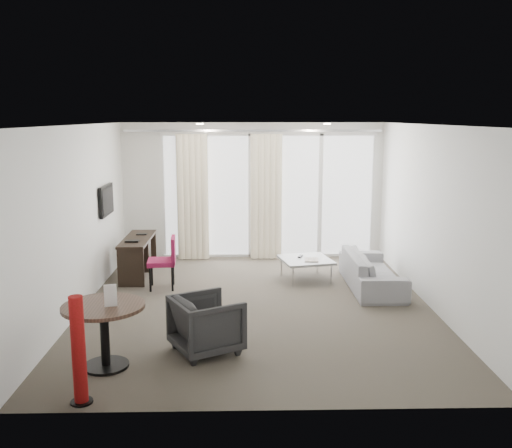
{
  "coord_description": "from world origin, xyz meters",
  "views": [
    {
      "loc": [
        -0.2,
        -7.92,
        2.72
      ],
      "look_at": [
        0.0,
        0.6,
        1.1
      ],
      "focal_mm": 40.0,
      "sensor_mm": 36.0,
      "label": 1
    }
  ],
  "objects_px": {
    "desk": "(138,257)",
    "coffee_table": "(306,269)",
    "tub_armchair": "(207,324)",
    "rattan_chair_a": "(297,222)",
    "desk_chair": "(162,263)",
    "sofa": "(372,271)",
    "rattan_chair_b": "(356,221)",
    "red_lamp": "(79,350)",
    "round_table": "(105,336)"
  },
  "relations": [
    {
      "from": "round_table",
      "to": "tub_armchair",
      "type": "xyz_separation_m",
      "value": [
        1.08,
        0.39,
        -0.02
      ]
    },
    {
      "from": "coffee_table",
      "to": "rattan_chair_a",
      "type": "relative_size",
      "value": 1.0
    },
    {
      "from": "tub_armchair",
      "to": "rattan_chair_b",
      "type": "relative_size",
      "value": 0.81
    },
    {
      "from": "desk",
      "to": "rattan_chair_b",
      "type": "distance_m",
      "value": 5.07
    },
    {
      "from": "round_table",
      "to": "rattan_chair_b",
      "type": "relative_size",
      "value": 0.99
    },
    {
      "from": "tub_armchair",
      "to": "rattan_chair_b",
      "type": "height_order",
      "value": "rattan_chair_b"
    },
    {
      "from": "red_lamp",
      "to": "sofa",
      "type": "bearing_deg",
      "value": 45.39
    },
    {
      "from": "tub_armchair",
      "to": "rattan_chair_b",
      "type": "bearing_deg",
      "value": -54.0
    },
    {
      "from": "round_table",
      "to": "rattan_chair_b",
      "type": "bearing_deg",
      "value": 57.69
    },
    {
      "from": "desk",
      "to": "sofa",
      "type": "xyz_separation_m",
      "value": [
        3.88,
        -0.78,
        -0.06
      ]
    },
    {
      "from": "desk",
      "to": "sofa",
      "type": "distance_m",
      "value": 3.95
    },
    {
      "from": "round_table",
      "to": "sofa",
      "type": "relative_size",
      "value": 0.47
    },
    {
      "from": "tub_armchair",
      "to": "coffee_table",
      "type": "distance_m",
      "value": 3.32
    },
    {
      "from": "rattan_chair_a",
      "to": "desk_chair",
      "type": "bearing_deg",
      "value": -106.17
    },
    {
      "from": "rattan_chair_a",
      "to": "sofa",
      "type": "bearing_deg",
      "value": -57.64
    },
    {
      "from": "red_lamp",
      "to": "round_table",
      "type": "bearing_deg",
      "value": 86.42
    },
    {
      "from": "desk",
      "to": "round_table",
      "type": "xyz_separation_m",
      "value": [
        0.29,
        -3.66,
        0.03
      ]
    },
    {
      "from": "rattan_chair_a",
      "to": "rattan_chair_b",
      "type": "height_order",
      "value": "rattan_chair_b"
    },
    {
      "from": "desk",
      "to": "red_lamp",
      "type": "xyz_separation_m",
      "value": [
        0.24,
        -4.46,
        0.2
      ]
    },
    {
      "from": "round_table",
      "to": "rattan_chair_b",
      "type": "height_order",
      "value": "rattan_chair_b"
    },
    {
      "from": "desk_chair",
      "to": "sofa",
      "type": "bearing_deg",
      "value": -5.2
    },
    {
      "from": "round_table",
      "to": "sofa",
      "type": "bearing_deg",
      "value": 38.82
    },
    {
      "from": "coffee_table",
      "to": "rattan_chair_b",
      "type": "xyz_separation_m",
      "value": [
        1.44,
        2.98,
        0.27
      ]
    },
    {
      "from": "desk",
      "to": "rattan_chair_a",
      "type": "relative_size",
      "value": 1.78
    },
    {
      "from": "red_lamp",
      "to": "sofa",
      "type": "distance_m",
      "value": 5.18
    },
    {
      "from": "desk",
      "to": "tub_armchair",
      "type": "bearing_deg",
      "value": -67.12
    },
    {
      "from": "round_table",
      "to": "red_lamp",
      "type": "bearing_deg",
      "value": -93.58
    },
    {
      "from": "desk",
      "to": "coffee_table",
      "type": "xyz_separation_m",
      "value": [
        2.86,
        -0.3,
        -0.15
      ]
    },
    {
      "from": "round_table",
      "to": "coffee_table",
      "type": "xyz_separation_m",
      "value": [
        2.57,
        3.35,
        -0.18
      ]
    },
    {
      "from": "sofa",
      "to": "rattan_chair_a",
      "type": "relative_size",
      "value": 2.38
    },
    {
      "from": "tub_armchair",
      "to": "sofa",
      "type": "xyz_separation_m",
      "value": [
        2.5,
        2.49,
        -0.06
      ]
    },
    {
      "from": "coffee_table",
      "to": "red_lamp",
      "type": "bearing_deg",
      "value": -122.24
    },
    {
      "from": "coffee_table",
      "to": "sofa",
      "type": "bearing_deg",
      "value": -25.0
    },
    {
      "from": "desk_chair",
      "to": "coffee_table",
      "type": "bearing_deg",
      "value": 5.9
    },
    {
      "from": "coffee_table",
      "to": "sofa",
      "type": "relative_size",
      "value": 0.42
    },
    {
      "from": "desk",
      "to": "tub_armchair",
      "type": "relative_size",
      "value": 1.93
    },
    {
      "from": "sofa",
      "to": "desk_chair",
      "type": "bearing_deg",
      "value": 89.4
    },
    {
      "from": "desk",
      "to": "round_table",
      "type": "relative_size",
      "value": 1.59
    },
    {
      "from": "red_lamp",
      "to": "coffee_table",
      "type": "height_order",
      "value": "red_lamp"
    },
    {
      "from": "desk",
      "to": "coffee_table",
      "type": "bearing_deg",
      "value": -6.05
    },
    {
      "from": "red_lamp",
      "to": "tub_armchair",
      "type": "distance_m",
      "value": 1.66
    },
    {
      "from": "red_lamp",
      "to": "tub_armchair",
      "type": "xyz_separation_m",
      "value": [
        1.13,
        1.19,
        -0.2
      ]
    },
    {
      "from": "red_lamp",
      "to": "tub_armchair",
      "type": "height_order",
      "value": "red_lamp"
    },
    {
      "from": "desk",
      "to": "desk_chair",
      "type": "height_order",
      "value": "desk_chair"
    },
    {
      "from": "coffee_table",
      "to": "rattan_chair_b",
      "type": "bearing_deg",
      "value": 64.27
    },
    {
      "from": "sofa",
      "to": "rattan_chair_a",
      "type": "xyz_separation_m",
      "value": [
        -0.87,
        3.61,
        0.12
      ]
    },
    {
      "from": "desk_chair",
      "to": "coffee_table",
      "type": "xyz_separation_m",
      "value": [
        2.36,
        0.44,
        -0.24
      ]
    },
    {
      "from": "rattan_chair_b",
      "to": "tub_armchair",
      "type": "bearing_deg",
      "value": -137.74
    },
    {
      "from": "desk",
      "to": "round_table",
      "type": "height_order",
      "value": "round_table"
    },
    {
      "from": "round_table",
      "to": "red_lamp",
      "type": "xyz_separation_m",
      "value": [
        -0.05,
        -0.8,
        0.18
      ]
    }
  ]
}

